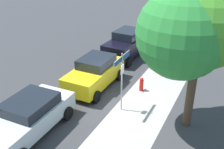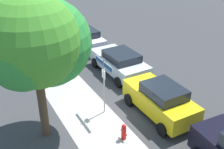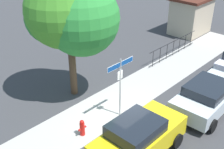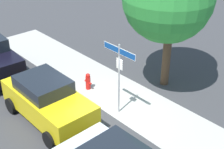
% 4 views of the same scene
% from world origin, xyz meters
% --- Properties ---
extents(ground_plane, '(60.00, 60.00, 0.00)m').
position_xyz_m(ground_plane, '(0.00, 0.00, 0.00)').
color(ground_plane, '#38383A').
extents(sidewalk_strip, '(24.00, 2.60, 0.00)m').
position_xyz_m(sidewalk_strip, '(2.00, 1.30, 0.00)').
color(sidewalk_strip, '#A8A49E').
rests_on(sidewalk_strip, ground_plane).
extents(street_sign, '(1.66, 0.07, 2.97)m').
position_xyz_m(street_sign, '(0.26, 0.40, 2.15)').
color(street_sign, '#9EA0A5').
rests_on(street_sign, ground_plane).
extents(shade_tree, '(4.15, 4.29, 6.39)m').
position_xyz_m(shade_tree, '(-0.05, 3.38, 4.37)').
color(shade_tree, '#4A3625').
rests_on(shade_tree, ground_plane).
extents(car_yellow, '(4.13, 2.00, 1.70)m').
position_xyz_m(car_yellow, '(-1.25, -1.91, 0.87)').
color(car_yellow, gold).
rests_on(car_yellow, ground_plane).
extents(car_silver, '(4.49, 2.21, 1.52)m').
position_xyz_m(car_silver, '(3.55, -2.42, 0.80)').
color(car_silver, silver).
rests_on(car_silver, ground_plane).
extents(car_white, '(4.05, 2.14, 1.60)m').
position_xyz_m(car_white, '(8.35, -2.11, 0.82)').
color(car_white, white).
rests_on(car_white, ground_plane).
extents(car_red, '(4.09, 2.06, 1.49)m').
position_xyz_m(car_red, '(13.15, -2.14, 0.78)').
color(car_red, red).
rests_on(car_red, ground_plane).
extents(iron_fence, '(5.46, 0.04, 1.07)m').
position_xyz_m(iron_fence, '(7.82, 2.30, 0.57)').
color(iron_fence, black).
rests_on(iron_fence, ground_plane).
extents(fire_hydrant, '(0.42, 0.22, 0.78)m').
position_xyz_m(fire_hydrant, '(-1.96, 0.60, 0.38)').
color(fire_hydrant, red).
rests_on(fire_hydrant, ground_plane).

